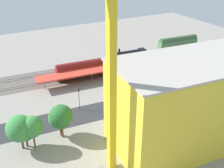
# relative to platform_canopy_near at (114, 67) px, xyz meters

# --- Properties ---
(ground_plane) EXTENTS (173.43, 173.43, 0.00)m
(ground_plane) POSITION_rel_platform_canopy_near_xyz_m (0.39, 14.07, -3.67)
(ground_plane) COLOR gray
(ground_plane) RESTS_ON ground
(rail_bed) EXTENTS (109.20, 23.03, 0.01)m
(rail_bed) POSITION_rel_platform_canopy_near_xyz_m (0.39, -8.07, -3.67)
(rail_bed) COLOR #5B544C
(rail_bed) RESTS_ON ground
(street_asphalt) EXTENTS (108.77, 17.48, 0.01)m
(street_asphalt) POSITION_rel_platform_canopy_near_xyz_m (0.39, 19.64, -3.67)
(street_asphalt) COLOR #2D2D33
(street_asphalt) RESTS_ON ground
(track_rails) EXTENTS (108.07, 16.63, 0.12)m
(track_rails) POSITION_rel_platform_canopy_near_xyz_m (0.39, -8.07, -3.49)
(track_rails) COLOR #9E9EA8
(track_rails) RESTS_ON ground
(platform_canopy_near) EXTENTS (54.86, 9.68, 3.89)m
(platform_canopy_near) POSITION_rel_platform_canopy_near_xyz_m (0.00, 0.00, 0.00)
(platform_canopy_near) COLOR #C63D2D
(platform_canopy_near) RESTS_ON ground
(locomotive) EXTENTS (14.65, 3.85, 5.12)m
(locomotive) POSITION_rel_platform_canopy_near_xyz_m (-14.82, -11.35, -1.83)
(locomotive) COLOR black
(locomotive) RESTS_ON ground
(passenger_coach) EXTENTS (19.31, 4.43, 6.01)m
(passenger_coach) POSITION_rel_platform_canopy_near_xyz_m (-38.91, -11.36, -0.51)
(passenger_coach) COLOR black
(passenger_coach) RESTS_ON ground
(freight_coach_far) EXTENTS (19.95, 4.47, 5.99)m
(freight_coach_far) POSITION_rel_platform_canopy_near_xyz_m (9.63, -4.79, -0.52)
(freight_coach_far) COLOR black
(freight_coach_far) RESTS_ON ground
(parked_car_0) EXTENTS (4.33, 1.97, 1.75)m
(parked_car_0) POSITION_rel_platform_canopy_near_xyz_m (-17.55, 16.35, -2.89)
(parked_car_0) COLOR black
(parked_car_0) RESTS_ON ground
(parked_car_1) EXTENTS (4.35, 2.12, 1.69)m
(parked_car_1) POSITION_rel_platform_canopy_near_xyz_m (-10.10, 16.28, -2.93)
(parked_car_1) COLOR black
(parked_car_1) RESTS_ON ground
(parked_car_2) EXTENTS (4.81, 2.13, 1.65)m
(parked_car_2) POSITION_rel_platform_canopy_near_xyz_m (-2.42, 16.31, -2.95)
(parked_car_2) COLOR black
(parked_car_2) RESTS_ON ground
(parked_car_3) EXTENTS (4.60, 2.35, 1.65)m
(parked_car_3) POSITION_rel_platform_canopy_near_xyz_m (5.57, 16.65, -2.94)
(parked_car_3) COLOR black
(parked_car_3) RESTS_ON ground
(construction_building) EXTENTS (38.40, 20.64, 20.22)m
(construction_building) POSITION_rel_platform_canopy_near_xyz_m (0.99, 39.91, 6.44)
(construction_building) COLOR yellow
(construction_building) RESTS_ON ground
(construction_roof_slab) EXTENTS (39.04, 21.28, 0.40)m
(construction_roof_slab) POSITION_rel_platform_canopy_near_xyz_m (0.99, 39.91, 16.75)
(construction_roof_slab) COLOR #ADA89E
(construction_roof_slab) RESTS_ON construction_building
(tower_crane) EXTENTS (23.16, 14.51, 38.66)m
(tower_crane) POSITION_rel_platform_canopy_near_xyz_m (24.42, 40.01, 19.00)
(tower_crane) COLOR gray
(tower_crane) RESTS_ON ground
(box_truck_0) EXTENTS (9.48, 3.27, 3.63)m
(box_truck_0) POSITION_rel_platform_canopy_near_xyz_m (-15.69, 26.53, -1.92)
(box_truck_0) COLOR black
(box_truck_0) RESTS_ON ground
(box_truck_1) EXTENTS (9.89, 4.08, 3.13)m
(box_truck_1) POSITION_rel_platform_canopy_near_xyz_m (-2.08, 24.67, -2.13)
(box_truck_1) COLOR black
(box_truck_1) RESTS_ON ground
(box_truck_2) EXTENTS (8.68, 3.46, 3.63)m
(box_truck_2) POSITION_rel_platform_canopy_near_xyz_m (11.25, 24.99, -1.91)
(box_truck_2) COLOR black
(box_truck_2) RESTS_ON ground
(street_tree_0) EXTENTS (4.13, 4.13, 6.05)m
(street_tree_0) POSITION_rel_platform_canopy_near_xyz_m (36.31, 24.49, 0.29)
(street_tree_0) COLOR brown
(street_tree_0) RESTS_ON ground
(street_tree_1) EXTENTS (6.25, 6.25, 8.67)m
(street_tree_1) POSITION_rel_platform_canopy_near_xyz_m (37.35, 24.67, 1.86)
(street_tree_1) COLOR brown
(street_tree_1) RESTS_ON ground
(street_tree_2) EXTENTS (5.11, 5.11, 8.30)m
(street_tree_2) POSITION_rel_platform_canopy_near_xyz_m (34.82, 25.61, 2.05)
(street_tree_2) COLOR brown
(street_tree_2) RESTS_ON ground
(street_tree_3) EXTENTS (5.71, 5.71, 8.84)m
(street_tree_3) POSITION_rel_platform_canopy_near_xyz_m (27.82, 24.96, 2.29)
(street_tree_3) COLOR brown
(street_tree_3) RESTS_ON ground
(street_tree_4) EXTENTS (5.37, 5.37, 7.73)m
(street_tree_4) POSITION_rel_platform_canopy_near_xyz_m (27.99, 24.12, 1.36)
(street_tree_4) COLOR brown
(street_tree_4) RESTS_ON ground
(traffic_light) EXTENTS (0.50, 0.36, 6.74)m
(traffic_light) POSITION_rel_platform_canopy_near_xyz_m (19.28, 15.03, 0.78)
(traffic_light) COLOR #333333
(traffic_light) RESTS_ON ground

